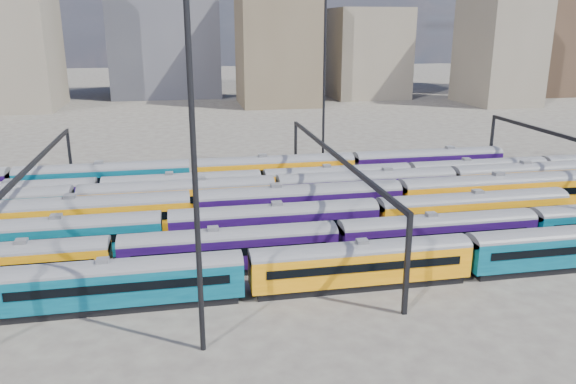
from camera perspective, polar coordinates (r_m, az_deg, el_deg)
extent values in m
plane|color=#453F3A|center=(59.33, -4.79, -3.93)|extent=(500.00, 500.00, 0.00)
cube|color=black|center=(45.44, -16.31, -10.83)|extent=(17.33, 2.25, 0.64)
cube|color=#054053|center=(44.73, -16.48, -8.95)|extent=(18.24, 2.65, 2.65)
cylinder|color=#4C4C51|center=(44.19, -16.62, -7.40)|extent=(18.24, 2.65, 2.65)
cube|color=black|center=(43.39, -16.67, -9.33)|extent=(16.05, 0.06, 0.68)
cube|color=black|center=(45.81, -16.37, -7.88)|extent=(16.05, 0.06, 0.68)
cube|color=slate|center=(43.92, -16.70, -6.56)|extent=(0.91, 0.82, 0.32)
cube|color=black|center=(47.26, 7.34, -9.15)|extent=(17.33, 2.25, 0.64)
cube|color=orange|center=(46.58, 7.41, -7.32)|extent=(18.24, 2.65, 2.65)
cylinder|color=#4C4C51|center=(46.06, 7.47, -5.82)|extent=(18.24, 2.65, 2.65)
cube|color=black|center=(45.29, 7.96, -7.62)|extent=(16.05, 0.06, 0.68)
cube|color=black|center=(47.62, 6.92, -6.34)|extent=(16.05, 0.06, 0.68)
cube|color=slate|center=(45.80, 7.51, -5.00)|extent=(0.91, 0.82, 0.32)
cube|color=black|center=(55.79, 26.19, -6.68)|extent=(17.33, 2.25, 0.64)
cube|color=#054053|center=(55.21, 26.41, -5.11)|extent=(18.24, 2.65, 2.65)
cylinder|color=#4C4C51|center=(54.78, 26.58, -3.82)|extent=(18.24, 2.65, 2.65)
cube|color=black|center=(56.10, 25.64, -4.33)|extent=(16.05, 0.06, 0.68)
cube|color=slate|center=(54.56, 26.68, -3.12)|extent=(0.91, 0.82, 0.32)
cube|color=black|center=(49.82, -5.86, -7.69)|extent=(17.76, 2.30, 0.65)
cube|color=#190736|center=(49.15, -5.92, -5.90)|extent=(18.70, 2.71, 2.71)
cylinder|color=#4C4C51|center=(48.65, -5.96, -4.42)|extent=(18.70, 2.71, 2.71)
cube|color=black|center=(47.76, -5.78, -6.16)|extent=(16.46, 0.06, 0.70)
cube|color=black|center=(50.30, -6.07, -4.96)|extent=(16.46, 0.06, 0.70)
cube|color=slate|center=(48.40, -5.99, -3.62)|extent=(0.93, 0.84, 0.33)
cube|color=black|center=(54.73, 14.80, -5.89)|extent=(17.76, 2.30, 0.65)
cube|color=#190736|center=(54.13, 14.93, -4.24)|extent=(18.70, 2.71, 2.71)
cylinder|color=#4C4C51|center=(53.68, 15.03, -2.89)|extent=(18.70, 2.71, 2.71)
cube|color=black|center=(52.87, 15.59, -4.42)|extent=(16.46, 0.06, 0.70)
cube|color=black|center=(55.18, 14.34, -3.43)|extent=(16.46, 0.06, 0.70)
cube|color=slate|center=(53.45, 15.09, -2.15)|extent=(0.93, 0.84, 0.33)
cube|color=black|center=(55.63, -22.98, -6.30)|extent=(19.08, 2.48, 0.70)
cube|color=#054053|center=(54.99, -23.19, -4.56)|extent=(20.09, 2.91, 2.91)
cylinder|color=#4C4C51|center=(54.52, -23.36, -3.13)|extent=(20.09, 2.91, 2.91)
cube|color=black|center=(53.53, -23.54, -4.77)|extent=(17.68, 0.06, 0.75)
cube|color=black|center=(56.23, -22.93, -3.69)|extent=(17.68, 0.06, 0.75)
cube|color=slate|center=(54.28, -23.45, -2.36)|extent=(1.00, 0.90, 0.35)
cube|color=black|center=(54.93, -1.34, -5.20)|extent=(19.08, 2.48, 0.70)
cube|color=#190736|center=(54.28, -1.35, -3.43)|extent=(20.09, 2.91, 2.91)
cylinder|color=#4C4C51|center=(53.80, -1.36, -1.97)|extent=(20.09, 2.91, 2.91)
cube|color=black|center=(52.80, -1.08, -3.61)|extent=(17.68, 0.06, 0.75)
cube|color=black|center=(55.54, -1.61, -2.58)|extent=(17.68, 0.06, 0.75)
cube|color=slate|center=(53.56, -1.37, -1.19)|extent=(1.00, 0.90, 0.35)
cube|color=black|center=(61.61, 18.03, -3.59)|extent=(19.08, 2.48, 0.70)
cube|color=orange|center=(61.04, 18.18, -1.99)|extent=(20.09, 2.91, 2.91)
cylinder|color=#4C4C51|center=(60.61, 18.30, -0.69)|extent=(20.09, 2.91, 2.91)
cube|color=black|center=(59.72, 18.88, -2.11)|extent=(17.68, 0.06, 0.75)
cube|color=black|center=(62.15, 17.56, -1.27)|extent=(17.68, 0.06, 0.75)
cube|color=slate|center=(60.39, 18.37, 0.01)|extent=(1.00, 0.90, 0.35)
cube|color=black|center=(59.82, -20.26, -4.39)|extent=(20.62, 2.67, 0.76)
cube|color=orange|center=(59.18, -20.44, -2.62)|extent=(21.70, 3.15, 3.15)
cylinder|color=#4C4C51|center=(58.71, -20.60, -1.17)|extent=(21.70, 3.15, 3.15)
cube|color=black|center=(57.58, -20.72, -2.77)|extent=(19.10, 0.06, 0.81)
cube|color=black|center=(60.56, -20.25, -1.79)|extent=(19.10, 0.06, 0.81)
cube|color=slate|center=(58.48, -20.68, -0.38)|extent=(1.09, 0.98, 0.38)
cube|color=black|center=(60.14, 1.19, -3.21)|extent=(20.62, 2.67, 0.76)
cube|color=#190736|center=(59.51, 1.20, -1.44)|extent=(21.70, 3.15, 3.15)
cylinder|color=#4C4C51|center=(59.04, 1.21, 0.02)|extent=(21.70, 3.15, 3.15)
cube|color=black|center=(57.91, 1.53, -1.56)|extent=(19.10, 0.06, 0.81)
cube|color=black|center=(60.88, 0.88, -0.64)|extent=(19.10, 0.06, 0.81)
cube|color=slate|center=(58.81, 1.21, 0.80)|extent=(1.09, 0.98, 0.38)
cube|color=black|center=(68.19, 19.84, -1.81)|extent=(20.62, 2.67, 0.76)
cube|color=orange|center=(67.63, 20.00, -0.24)|extent=(21.70, 3.15, 3.15)
cylinder|color=#4C4C51|center=(67.22, 20.13, 1.05)|extent=(21.70, 3.15, 3.15)
cube|color=black|center=(66.23, 20.73, -0.31)|extent=(19.10, 0.06, 0.81)
cube|color=black|center=(68.84, 19.37, 0.44)|extent=(19.10, 0.06, 0.81)
cube|color=slate|center=(67.02, 20.20, 1.74)|extent=(1.09, 0.98, 0.38)
cube|color=black|center=(63.65, -10.93, -2.39)|extent=(19.98, 2.59, 0.74)
cube|color=orange|center=(63.07, -11.02, -0.77)|extent=(21.04, 3.05, 3.05)
cylinder|color=#4C4C51|center=(62.64, -11.10, 0.56)|extent=(21.04, 3.05, 3.05)
cube|color=black|center=(61.49, -11.03, -0.86)|extent=(18.51, 0.06, 0.79)
cube|color=black|center=(64.45, -11.05, -0.06)|extent=(18.51, 0.06, 0.79)
cube|color=slate|center=(62.43, -11.14, 1.28)|extent=(1.05, 0.95, 0.37)
cube|color=black|center=(67.04, 7.88, -1.27)|extent=(19.98, 2.59, 0.74)
cube|color=#190736|center=(66.49, 7.94, 0.28)|extent=(21.04, 3.05, 3.05)
cylinder|color=#4C4C51|center=(66.09, 7.99, 1.55)|extent=(21.04, 3.05, 3.05)
cube|color=black|center=(64.99, 8.39, 0.22)|extent=(18.51, 0.06, 0.79)
cube|color=black|center=(67.80, 7.54, 0.94)|extent=(18.51, 0.06, 0.79)
cube|color=slate|center=(65.88, 8.02, 2.24)|extent=(1.05, 0.95, 0.37)
cube|color=black|center=(76.65, 23.39, -0.23)|extent=(19.98, 2.59, 0.74)
cube|color=orange|center=(76.17, 23.55, 1.13)|extent=(21.04, 3.05, 3.05)
cylinder|color=#4C4C51|center=(75.81, 23.68, 2.24)|extent=(21.04, 3.05, 3.05)
cube|color=black|center=(74.86, 24.23, 1.09)|extent=(18.51, 0.06, 0.79)
cube|color=black|center=(77.31, 22.95, 1.70)|extent=(18.51, 0.06, 0.79)
cube|color=slate|center=(75.64, 23.75, 2.84)|extent=(1.05, 0.95, 0.37)
cube|color=black|center=(71.04, -26.08, -1.87)|extent=(17.53, 2.27, 0.65)
cube|color=#190736|center=(70.58, -26.25, -0.58)|extent=(18.45, 2.68, 2.68)
cylinder|color=#4C4C51|center=(70.24, -26.39, 0.46)|extent=(18.45, 2.68, 2.68)
cube|color=black|center=(69.24, -26.56, -0.66)|extent=(16.24, 0.06, 0.69)
cube|color=black|center=(71.75, -26.02, -0.03)|extent=(16.24, 0.06, 0.69)
cube|color=slate|center=(70.06, -26.46, 1.02)|extent=(0.92, 0.83, 0.32)
cube|color=black|center=(68.42, -10.54, -1.07)|extent=(17.53, 2.27, 0.65)
cube|color=#054053|center=(67.94, -10.61, 0.27)|extent=(18.45, 2.68, 2.68)
cylinder|color=#4C4C51|center=(67.58, -10.67, 1.35)|extent=(18.45, 2.68, 2.68)
cube|color=black|center=(66.55, -10.61, 0.21)|extent=(16.24, 0.06, 0.69)
cube|color=black|center=(69.16, -10.64, 0.83)|extent=(16.24, 0.06, 0.69)
cube|color=slate|center=(67.40, -10.70, 1.94)|extent=(0.92, 0.83, 0.32)
cube|color=black|center=(71.01, 5.00, -0.20)|extent=(17.53, 2.27, 0.65)
cube|color=orange|center=(70.55, 5.04, 1.10)|extent=(18.45, 2.68, 2.68)
cylinder|color=#4C4C51|center=(70.20, 5.06, 2.15)|extent=(18.45, 2.68, 2.68)
cube|color=black|center=(69.21, 5.35, 1.06)|extent=(16.24, 0.06, 0.69)
cube|color=black|center=(71.72, 4.75, 1.63)|extent=(16.24, 0.06, 0.69)
cube|color=slate|center=(70.03, 5.08, 2.71)|extent=(0.92, 0.83, 0.32)
cube|color=black|center=(78.29, 18.55, 0.58)|extent=(17.53, 2.27, 0.65)
cube|color=#190736|center=(77.87, 18.66, 1.75)|extent=(18.45, 2.68, 2.68)
cylinder|color=#4C4C51|center=(77.56, 18.75, 2.71)|extent=(18.45, 2.68, 2.68)
cube|color=black|center=(76.66, 19.17, 1.73)|extent=(16.24, 0.06, 0.69)
cube|color=black|center=(78.94, 18.20, 2.23)|extent=(16.24, 0.06, 0.69)
cube|color=slate|center=(77.40, 18.79, 3.22)|extent=(0.92, 0.83, 0.32)
cube|color=black|center=(73.82, -18.01, -0.28)|extent=(19.82, 2.57, 0.73)
cube|color=#054053|center=(73.32, -18.14, 1.13)|extent=(20.87, 3.03, 3.03)
cylinder|color=#4C4C51|center=(72.96, -18.24, 2.27)|extent=(20.87, 3.03, 3.03)
cube|color=black|center=(71.76, -18.30, 1.09)|extent=(18.36, 0.06, 0.78)
cube|color=black|center=(74.71, -18.03, 1.70)|extent=(18.36, 0.06, 0.78)
cube|color=slate|center=(72.77, -18.30, 2.89)|extent=(1.04, 0.94, 0.37)
cube|color=black|center=(74.15, -1.35, 0.62)|extent=(19.82, 2.57, 0.73)
cube|color=orange|center=(73.66, -1.36, 2.03)|extent=(20.87, 3.03, 3.03)
cylinder|color=#4C4C51|center=(73.29, -1.37, 3.17)|extent=(20.87, 3.03, 3.03)
cube|color=black|center=(72.10, -1.16, 2.01)|extent=(18.36, 0.06, 0.78)
cube|color=black|center=(75.03, -1.56, 2.59)|extent=(18.36, 0.06, 0.78)
cube|color=slate|center=(73.11, -1.37, 3.79)|extent=(1.04, 0.94, 0.37)
cube|color=black|center=(80.43, 13.91, 1.41)|extent=(19.82, 2.57, 0.73)
cube|color=#190736|center=(79.98, 14.00, 2.71)|extent=(20.87, 3.03, 3.03)
cylinder|color=#4C4C51|center=(79.64, 14.07, 3.76)|extent=(20.87, 3.03, 3.03)
cube|color=black|center=(78.55, 14.48, 2.70)|extent=(18.36, 0.06, 0.78)
cube|color=black|center=(81.25, 13.57, 3.21)|extent=(18.36, 0.06, 0.78)
cube|color=slate|center=(79.47, 14.11, 4.33)|extent=(1.04, 0.94, 0.37)
cube|color=black|center=(78.45, -21.25, 3.12)|extent=(0.35, 0.35, 8.00)
cube|color=black|center=(58.57, -24.83, 2.27)|extent=(0.30, 40.00, 0.45)
cube|color=black|center=(42.10, 12.01, -7.21)|extent=(0.35, 0.35, 8.00)
cube|color=black|center=(78.73, 0.78, 4.30)|extent=(0.35, 0.35, 8.00)
cube|color=black|center=(58.93, 4.76, 3.84)|extent=(0.30, 40.00, 0.45)
cube|color=black|center=(89.67, 19.97, 4.82)|extent=(0.35, 0.35, 8.00)
cylinder|color=black|center=(34.31, -9.49, 2.49)|extent=(0.36, 0.36, 25.00)
cylinder|color=black|center=(82.38, 3.69, 10.80)|extent=(0.36, 0.36, 25.00)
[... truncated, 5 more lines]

